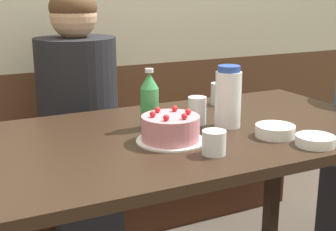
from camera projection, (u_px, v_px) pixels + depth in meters
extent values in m
cube|color=brown|center=(96.00, 141.00, 2.65)|extent=(4.80, 0.04, 0.84)
cube|color=#472314|center=(110.00, 188.00, 2.52)|extent=(2.07, 0.38, 0.43)
cube|color=black|center=(184.00, 136.00, 1.66)|extent=(1.55, 0.84, 0.03)
cube|color=black|center=(274.00, 169.00, 2.39)|extent=(0.06, 0.06, 0.73)
cylinder|color=white|center=(170.00, 141.00, 1.54)|extent=(0.23, 0.23, 0.01)
cylinder|color=#C67A84|center=(171.00, 128.00, 1.53)|extent=(0.19, 0.19, 0.08)
sphere|color=red|center=(153.00, 114.00, 1.50)|extent=(0.02, 0.02, 0.02)
sphere|color=red|center=(166.00, 118.00, 1.46)|extent=(0.02, 0.02, 0.02)
sphere|color=red|center=(184.00, 116.00, 1.48)|extent=(0.02, 0.02, 0.02)
sphere|color=red|center=(188.00, 112.00, 1.53)|extent=(0.02, 0.02, 0.02)
sphere|color=red|center=(175.00, 109.00, 1.57)|extent=(0.02, 0.02, 0.02)
sphere|color=red|center=(157.00, 110.00, 1.56)|extent=(0.02, 0.02, 0.02)
cylinder|color=white|center=(228.00, 99.00, 1.69)|extent=(0.09, 0.09, 0.20)
cylinder|color=#28479E|center=(229.00, 69.00, 1.66)|extent=(0.08, 0.08, 0.02)
cylinder|color=#388E4C|center=(150.00, 108.00, 1.67)|extent=(0.07, 0.07, 0.15)
cone|color=#388E4C|center=(149.00, 80.00, 1.65)|extent=(0.07, 0.07, 0.06)
cylinder|color=silver|center=(149.00, 70.00, 1.64)|extent=(0.03, 0.03, 0.01)
cylinder|color=white|center=(315.00, 141.00, 1.50)|extent=(0.13, 0.13, 0.03)
cylinder|color=white|center=(275.00, 131.00, 1.59)|extent=(0.13, 0.13, 0.04)
cylinder|color=silver|center=(218.00, 94.00, 2.03)|extent=(0.07, 0.07, 0.09)
cylinder|color=silver|center=(214.00, 143.00, 1.41)|extent=(0.07, 0.07, 0.07)
cylinder|color=silver|center=(197.00, 111.00, 1.73)|extent=(0.07, 0.07, 0.10)
cube|color=#33333D|center=(83.00, 205.00, 2.30)|extent=(0.30, 0.34, 0.45)
cylinder|color=black|center=(78.00, 102.00, 2.16)|extent=(0.37, 0.37, 0.59)
sphere|color=tan|center=(73.00, 16.00, 2.06)|extent=(0.21, 0.21, 0.21)
ellipsoid|color=#4C331E|center=(73.00, 8.00, 2.05)|extent=(0.21, 0.21, 0.16)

